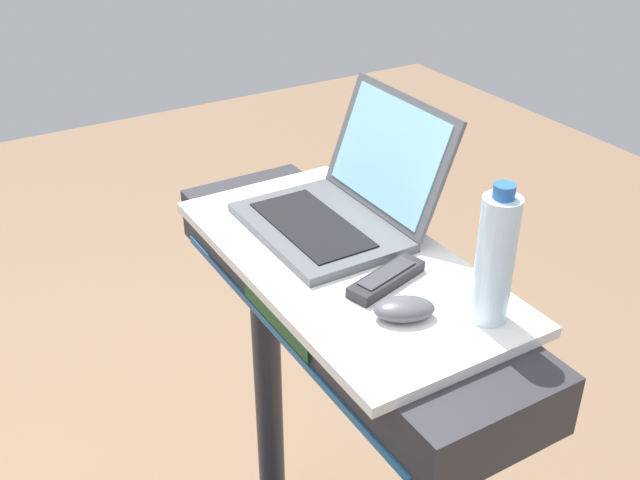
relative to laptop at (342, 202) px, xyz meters
The scene contains 5 objects.
desk_board 0.14m from the laptop, 30.69° to the right, with size 0.72×0.36×0.02m, color white.
laptop is the anchor object (origin of this frame).
computer_mouse 0.33m from the laptop, 14.42° to the right, with size 0.06×0.10×0.03m, color #4C4C51.
water_bottle 0.39m from the laptop, ahead, with size 0.06×0.06×0.24m.
tv_remote 0.23m from the laptop, 12.34° to the right, with size 0.09×0.17×0.02m.
Camera 1 is at (0.99, 0.06, 1.90)m, focal length 42.44 mm.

